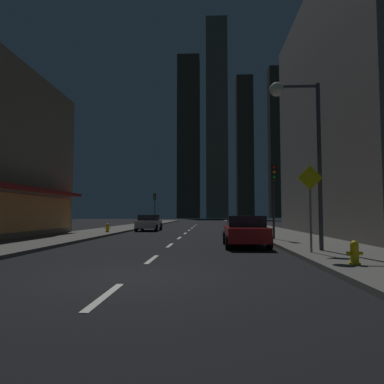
{
  "coord_description": "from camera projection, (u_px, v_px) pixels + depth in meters",
  "views": [
    {
      "loc": [
        1.95,
        -8.41,
        1.53
      ],
      "look_at": [
        0.0,
        29.3,
        3.94
      ],
      "focal_mm": 32.29,
      "sensor_mm": 36.0,
      "label": 1
    }
  ],
  "objects": [
    {
      "name": "skyscraper_distant_mid",
      "position": [
        217.0,
        117.0,
        121.27
      ],
      "size": [
        7.53,
        5.79,
        70.94
      ],
      "primitive_type": "cube",
      "color": "brown",
      "rests_on": "ground"
    },
    {
      "name": "skyscraper_distant_slender",
      "position": [
        279.0,
        142.0,
        151.16
      ],
      "size": [
        8.59,
        7.01,
        66.15
      ],
      "primitive_type": "cube",
      "color": "#353228",
      "rests_on": "ground"
    },
    {
      "name": "traffic_light_far_left",
      "position": [
        155.0,
        202.0,
        46.62
      ],
      "size": [
        0.32,
        0.48,
        4.2
      ],
      "color": "#2D2D2D",
      "rests_on": "sidewalk_left"
    },
    {
      "name": "car_parked_far",
      "position": [
        149.0,
        223.0,
        31.43
      ],
      "size": [
        1.98,
        4.24,
        1.45
      ],
      "color": "silver",
      "rests_on": "ground"
    },
    {
      "name": "fire_hydrant_far_left",
      "position": [
        107.0,
        228.0,
        26.43
      ],
      "size": [
        0.42,
        0.3,
        0.65
      ],
      "color": "gold",
      "rests_on": "sidewalk_left"
    },
    {
      "name": "street_lamp_right",
      "position": [
        297.0,
        124.0,
        13.49
      ],
      "size": [
        1.96,
        0.56,
        6.58
      ],
      "color": "#38383D",
      "rests_on": "sidewalk_right"
    },
    {
      "name": "pedestrian_crossing_sign",
      "position": [
        310.0,
        201.0,
        12.52
      ],
      "size": [
        0.91,
        0.08,
        3.15
      ],
      "color": "slate",
      "rests_on": "sidewalk_right"
    },
    {
      "name": "fire_hydrant_yellow_near",
      "position": [
        355.0,
        253.0,
        9.43
      ],
      "size": [
        0.42,
        0.3,
        0.65
      ],
      "color": "yellow",
      "rests_on": "sidewalk_right"
    },
    {
      "name": "ground_plane",
      "position": [
        193.0,
        228.0,
        40.27
      ],
      "size": [
        78.0,
        136.0,
        0.1
      ],
      "primitive_type": "cube",
      "color": "black"
    },
    {
      "name": "car_parked_near",
      "position": [
        245.0,
        231.0,
        16.14
      ],
      "size": [
        1.98,
        4.24,
        1.45
      ],
      "color": "#B21919",
      "rests_on": "ground"
    },
    {
      "name": "traffic_light_near_right",
      "position": [
        274.0,
        184.0,
        19.19
      ],
      "size": [
        0.32,
        0.48,
        4.2
      ],
      "color": "#2D2D2D",
      "rests_on": "sidewalk_right"
    },
    {
      "name": "sidewalk_left",
      "position": [
        134.0,
        226.0,
        40.64
      ],
      "size": [
        4.0,
        76.0,
        0.15
      ],
      "primitive_type": "cube",
      "color": "#605E59",
      "rests_on": "ground"
    },
    {
      "name": "skyscraper_distant_tall",
      "position": [
        189.0,
        137.0,
        125.91
      ],
      "size": [
        7.99,
        8.32,
        59.02
      ],
      "primitive_type": "cube",
      "color": "#333126",
      "rests_on": "ground"
    },
    {
      "name": "lane_marking_center",
      "position": [
        185.0,
        233.0,
        27.12
      ],
      "size": [
        0.16,
        43.8,
        0.01
      ],
      "color": "silver",
      "rests_on": "ground"
    },
    {
      "name": "skyscraper_distant_short",
      "position": [
        245.0,
        147.0,
        149.57
      ],
      "size": [
        7.05,
        8.72,
        61.08
      ],
      "primitive_type": "cube",
      "color": "#2E2B22",
      "rests_on": "ground"
    },
    {
      "name": "sidewalk_right",
      "position": [
        254.0,
        227.0,
        39.92
      ],
      "size": [
        4.0,
        76.0,
        0.15
      ],
      "primitive_type": "cube",
      "color": "#605E59",
      "rests_on": "ground"
    }
  ]
}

